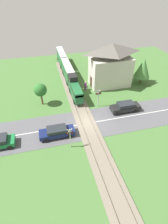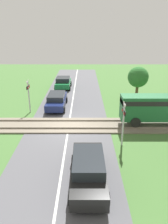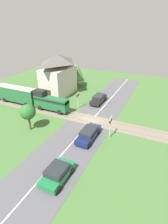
{
  "view_description": "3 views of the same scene",
  "coord_description": "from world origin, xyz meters",
  "px_view_note": "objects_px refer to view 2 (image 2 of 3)",
  "views": [
    {
      "loc": [
        -5.04,
        -18.34,
        16.54
      ],
      "look_at": [
        0.0,
        1.22,
        1.2
      ],
      "focal_mm": 28.0,
      "sensor_mm": 36.0,
      "label": 1
    },
    {
      "loc": [
        15.76,
        1.23,
        7.43
      ],
      "look_at": [
        0.0,
        1.22,
        1.2
      ],
      "focal_mm": 35.0,
      "sensor_mm": 36.0,
      "label": 2
    },
    {
      "loc": [
        -20.94,
        -8.63,
        12.88
      ],
      "look_at": [
        0.0,
        1.22,
        1.2
      ],
      "focal_mm": 28.0,
      "sensor_mm": 36.0,
      "label": 3
    }
  ],
  "objects_px": {
    "car_behind_queue": "(63,82)",
    "crossing_signal_west_approach": "(28,92)",
    "car_far_side": "(88,169)",
    "crossing_signal_east_approach": "(124,118)",
    "car_near_crossing": "(57,100)"
  },
  "relations": [
    {
      "from": "car_near_crossing",
      "to": "crossing_signal_east_approach",
      "type": "relative_size",
      "value": 1.51
    },
    {
      "from": "car_far_side",
      "to": "crossing_signal_west_approach",
      "type": "relative_size",
      "value": 1.52
    },
    {
      "from": "car_behind_queue",
      "to": "crossing_signal_east_approach",
      "type": "distance_m",
      "value": 15.34
    },
    {
      "from": "car_far_side",
      "to": "crossing_signal_west_approach",
      "type": "xyz_separation_m",
      "value": [
        -9.66,
        -5.19,
        1.15
      ]
    },
    {
      "from": "car_behind_queue",
      "to": "crossing_signal_west_approach",
      "type": "distance_m",
      "value": 8.82
    },
    {
      "from": "car_far_side",
      "to": "crossing_signal_west_approach",
      "type": "height_order",
      "value": "crossing_signal_west_approach"
    },
    {
      "from": "car_behind_queue",
      "to": "crossing_signal_west_approach",
      "type": "height_order",
      "value": "crossing_signal_west_approach"
    },
    {
      "from": "crossing_signal_east_approach",
      "to": "car_far_side",
      "type": "bearing_deg",
      "value": -31.86
    },
    {
      "from": "car_near_crossing",
      "to": "car_far_side",
      "type": "bearing_deg",
      "value": 14.65
    },
    {
      "from": "car_far_side",
      "to": "crossing_signal_east_approach",
      "type": "xyz_separation_m",
      "value": [
        -3.71,
        2.31,
        1.15
      ]
    },
    {
      "from": "car_near_crossing",
      "to": "car_behind_queue",
      "type": "xyz_separation_m",
      "value": [
        -7.08,
        0.0,
        0.0
      ]
    },
    {
      "from": "car_behind_queue",
      "to": "crossing_signal_east_approach",
      "type": "relative_size",
      "value": 1.2
    },
    {
      "from": "car_far_side",
      "to": "crossing_signal_west_approach",
      "type": "bearing_deg",
      "value": -151.78
    },
    {
      "from": "crossing_signal_east_approach",
      "to": "crossing_signal_west_approach",
      "type": "bearing_deg",
      "value": -128.46
    },
    {
      "from": "car_far_side",
      "to": "car_behind_queue",
      "type": "relative_size",
      "value": 1.26
    }
  ]
}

